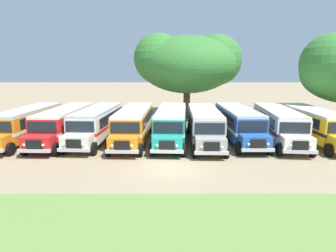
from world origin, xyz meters
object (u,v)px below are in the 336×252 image
at_px(parked_bus_slot_8, 311,123).
at_px(parked_bus_slot_4, 170,123).
at_px(parked_bus_slot_1, 63,123).
at_px(broad_shade_tree, 187,63).
at_px(parked_bus_slot_6, 237,122).
at_px(parked_bus_slot_7, 277,123).
at_px(parked_bus_slot_3, 133,123).
at_px(parked_bus_slot_0, 26,123).
at_px(parked_bus_slot_2, 96,122).
at_px(parked_bus_slot_5, 203,124).

bearing_deg(parked_bus_slot_8, parked_bus_slot_4, -91.30).
distance_m(parked_bus_slot_4, parked_bus_slot_8, 12.69).
xyz_separation_m(parked_bus_slot_1, broad_shade_tree, (11.93, 12.62, 5.42)).
bearing_deg(parked_bus_slot_6, parked_bus_slot_8, 84.90).
bearing_deg(parked_bus_slot_7, broad_shade_tree, -145.34).
bearing_deg(parked_bus_slot_3, parked_bus_slot_7, 91.73).
distance_m(parked_bus_slot_0, broad_shade_tree, 20.54).
height_order(parked_bus_slot_2, parked_bus_slot_5, same).
height_order(parked_bus_slot_0, parked_bus_slot_6, same).
bearing_deg(parked_bus_slot_2, parked_bus_slot_1, -82.61).
bearing_deg(parked_bus_slot_0, parked_bus_slot_2, 93.80).
height_order(parked_bus_slot_0, parked_bus_slot_5, same).
relative_size(parked_bus_slot_1, parked_bus_slot_7, 0.99).
distance_m(parked_bus_slot_7, parked_bus_slot_8, 3.10).
bearing_deg(parked_bus_slot_1, parked_bus_slot_2, 96.33).
relative_size(parked_bus_slot_5, parked_bus_slot_8, 1.00).
bearing_deg(parked_bus_slot_5, parked_bus_slot_1, -90.72).
distance_m(parked_bus_slot_0, parked_bus_slot_7, 22.62).
height_order(parked_bus_slot_1, parked_bus_slot_3, same).
xyz_separation_m(parked_bus_slot_1, parked_bus_slot_4, (9.63, -0.17, 0.00)).
bearing_deg(parked_bus_slot_3, parked_bus_slot_4, 92.60).
height_order(parked_bus_slot_5, parked_bus_slot_7, same).
distance_m(parked_bus_slot_3, parked_bus_slot_6, 9.49).
distance_m(parked_bus_slot_1, parked_bus_slot_4, 9.63).
bearing_deg(parked_bus_slot_2, parked_bus_slot_3, 87.22).
relative_size(parked_bus_slot_1, parked_bus_slot_6, 1.00).
distance_m(parked_bus_slot_3, parked_bus_slot_4, 3.37).
bearing_deg(parked_bus_slot_2, broad_shade_tree, 147.72).
relative_size(parked_bus_slot_0, parked_bus_slot_8, 1.00).
bearing_deg(parked_bus_slot_3, broad_shade_tree, 158.12).
relative_size(parked_bus_slot_3, parked_bus_slot_8, 1.00).
bearing_deg(broad_shade_tree, parked_bus_slot_5, -87.35).
distance_m(parked_bus_slot_0, parked_bus_slot_3, 9.67).
height_order(parked_bus_slot_1, parked_bus_slot_7, same).
height_order(parked_bus_slot_4, parked_bus_slot_6, same).
relative_size(parked_bus_slot_0, parked_bus_slot_1, 1.00).
height_order(parked_bus_slot_2, broad_shade_tree, broad_shade_tree).
xyz_separation_m(parked_bus_slot_4, broad_shade_tree, (2.31, 12.79, 5.42)).
xyz_separation_m(parked_bus_slot_5, parked_bus_slot_7, (6.67, 0.26, 0.00)).
bearing_deg(broad_shade_tree, parked_bus_slot_0, -140.71).
distance_m(parked_bus_slot_3, parked_bus_slot_7, 12.95).
bearing_deg(parked_bus_slot_4, parked_bus_slot_5, 86.78).
bearing_deg(parked_bus_slot_7, parked_bus_slot_3, -85.07).
relative_size(parked_bus_slot_7, parked_bus_slot_8, 1.01).
relative_size(parked_bus_slot_3, parked_bus_slot_4, 1.00).
relative_size(parked_bus_slot_0, parked_bus_slot_5, 1.00).
height_order(parked_bus_slot_4, parked_bus_slot_7, same).
height_order(parked_bus_slot_5, broad_shade_tree, broad_shade_tree).
xyz_separation_m(parked_bus_slot_0, parked_bus_slot_5, (15.94, -0.59, 0.00)).
height_order(parked_bus_slot_2, parked_bus_slot_6, same).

